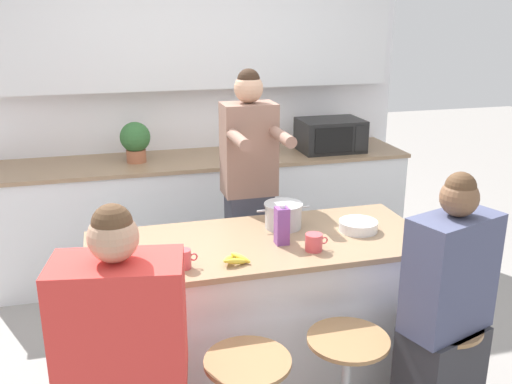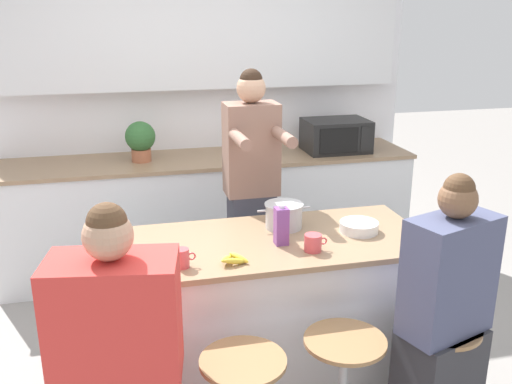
% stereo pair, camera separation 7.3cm
% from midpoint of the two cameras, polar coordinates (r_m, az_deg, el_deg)
% --- Properties ---
extents(ground_plane, '(16.00, 16.00, 0.00)m').
position_cam_midpoint_polar(ground_plane, '(3.50, 0.94, -18.38)').
color(ground_plane, gray).
extents(wall_back, '(3.55, 0.22, 2.70)m').
position_cam_midpoint_polar(wall_back, '(4.79, -5.08, 11.49)').
color(wall_back, white).
rests_on(wall_back, ground_plane).
extents(back_counter, '(3.30, 0.68, 0.94)m').
position_cam_midpoint_polar(back_counter, '(4.72, -4.11, -2.01)').
color(back_counter, silver).
rests_on(back_counter, ground_plane).
extents(kitchen_island, '(1.82, 0.76, 0.89)m').
position_cam_midpoint_polar(kitchen_island, '(3.25, 0.98, -12.01)').
color(kitchen_island, black).
rests_on(kitchen_island, ground_plane).
extents(bar_stool_rightmost, '(0.38, 0.38, 0.64)m').
position_cam_midpoint_polar(bar_stool_rightmost, '(3.07, 18.17, -17.16)').
color(bar_stool_rightmost, '#997047').
rests_on(bar_stool_rightmost, ground_plane).
extents(person_cooking, '(0.34, 0.54, 1.72)m').
position_cam_midpoint_polar(person_cooking, '(3.71, 0.13, -1.07)').
color(person_cooking, '#383842').
rests_on(person_cooking, ground_plane).
extents(person_wrapped_blanket, '(0.55, 0.37, 1.39)m').
position_cam_midpoint_polar(person_wrapped_blanket, '(2.49, -12.62, -17.35)').
color(person_wrapped_blanket, red).
rests_on(person_wrapped_blanket, ground_plane).
extents(person_seated_near, '(0.47, 0.37, 1.40)m').
position_cam_midpoint_polar(person_seated_near, '(2.89, 18.88, -13.05)').
color(person_seated_near, '#333338').
rests_on(person_seated_near, ground_plane).
extents(cooking_pot, '(0.31, 0.22, 0.14)m').
position_cam_midpoint_polar(cooking_pot, '(3.22, 3.45, -2.37)').
color(cooking_pot, '#B7BABC').
rests_on(cooking_pot, kitchen_island).
extents(fruit_bowl, '(0.21, 0.21, 0.06)m').
position_cam_midpoint_polar(fruit_bowl, '(3.23, 10.90, -3.44)').
color(fruit_bowl, white).
rests_on(fruit_bowl, kitchen_island).
extents(coffee_cup_near, '(0.12, 0.09, 0.09)m').
position_cam_midpoint_polar(coffee_cup_near, '(2.94, 6.45, -5.08)').
color(coffee_cup_near, '#DB4C51').
rests_on(coffee_cup_near, kitchen_island).
extents(coffee_cup_far, '(0.10, 0.07, 0.09)m').
position_cam_midpoint_polar(coffee_cup_far, '(2.76, -6.65, -6.59)').
color(coffee_cup_far, '#DB4C51').
rests_on(coffee_cup_far, kitchen_island).
extents(banana_bunch, '(0.16, 0.11, 0.05)m').
position_cam_midpoint_polar(banana_bunch, '(2.79, -1.53, -6.74)').
color(banana_bunch, yellow).
rests_on(banana_bunch, kitchen_island).
extents(juice_carton, '(0.07, 0.07, 0.22)m').
position_cam_midpoint_polar(juice_carton, '(2.99, 3.25, -3.39)').
color(juice_carton, '#7A428E').
rests_on(juice_carton, kitchen_island).
extents(microwave, '(0.52, 0.39, 0.26)m').
position_cam_midpoint_polar(microwave, '(4.79, 8.42, 5.62)').
color(microwave, black).
rests_on(microwave, back_counter).
extents(potted_plant, '(0.23, 0.23, 0.31)m').
position_cam_midpoint_polar(potted_plant, '(4.48, -11.03, 5.20)').
color(potted_plant, '#A86042').
rests_on(potted_plant, back_counter).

